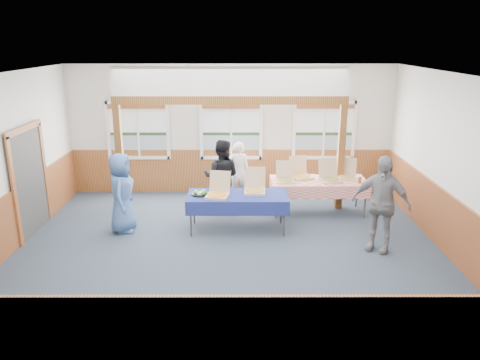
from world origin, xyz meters
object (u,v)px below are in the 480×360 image
Objects in this scene: woman_white at (239,172)px; table_right at (319,182)px; woman_black at (221,177)px; person_grey at (381,204)px; man_blue at (122,193)px; table_left at (238,197)px.

table_right is at bearing 157.71° from woman_white.
person_grey is at bearing 154.67° from woman_black.
woman_white is (-1.78, 0.79, 0.02)m from table_right.
table_right is 1.56× the size of woman_white.
man_blue reaches higher than table_right.
woman_black is 1.03× the size of man_blue.
woman_black is 3.54m from person_grey.
table_left is 1.30× the size of woman_black.
woman_black is at bearing -64.66° from man_blue.
man_blue reaches higher than woman_white.
table_right is 2.16m from woman_black.
woman_white is 0.87× the size of woman_black.
person_grey reaches higher than table_right.
woman_black is (-0.36, 0.99, 0.13)m from table_left.
woman_black reaches higher than man_blue.
man_blue is (-2.34, -1.85, 0.08)m from woman_white.
man_blue is at bearing -159.14° from person_grey.
woman_white is 0.90× the size of man_blue.
man_blue is 5.01m from person_grey.
person_grey is (2.59, -2.75, 0.17)m from woman_white.
woman_black reaches higher than table_right.
woman_black is at bearing 66.54° from woman_white.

